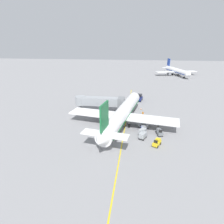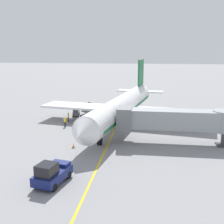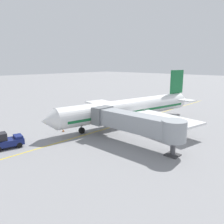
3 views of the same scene
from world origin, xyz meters
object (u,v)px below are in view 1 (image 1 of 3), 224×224
at_px(parked_airliner, 123,113).
at_px(jet_bridge, 100,101).
at_px(baggage_tug_spare, 157,143).
at_px(baggage_tug_lead, 159,132).
at_px(baggage_cart_third_in_train, 143,131).
at_px(ground_crew_marshaller, 158,124).
at_px(baggage_tug_trailing, 143,127).
at_px(baggage_cart_second_in_train, 145,126).
at_px(ground_crew_loader, 143,114).
at_px(distant_taxiing_airliner, 177,71).
at_px(safety_cone_nose_left, 141,109).
at_px(baggage_cart_front, 146,122).
at_px(pushback_tractor, 139,98).
at_px(ground_crew_wing_walker, 156,119).
at_px(baggage_cart_tail_end, 143,135).

distance_m(parked_airliner, jet_bridge, 12.49).
relative_size(jet_bridge, baggage_tug_spare, 5.85).
relative_size(parked_airliner, baggage_tug_lead, 13.90).
distance_m(baggage_cart_third_in_train, ground_crew_marshaller, 6.89).
height_order(baggage_tug_trailing, baggage_tug_spare, same).
height_order(baggage_cart_second_in_train, ground_crew_marshaller, ground_crew_marshaller).
distance_m(baggage_tug_trailing, baggage_cart_third_in_train, 3.38).
height_order(baggage_tug_spare, ground_crew_loader, ground_crew_loader).
bearing_deg(baggage_cart_second_in_train, baggage_tug_trailing, 163.51).
relative_size(ground_crew_loader, distant_taxiing_airliner, 0.05).
height_order(baggage_cart_second_in_train, safety_cone_nose_left, baggage_cart_second_in_train).
bearing_deg(baggage_cart_third_in_train, safety_cone_nose_left, 90.80).
xyz_separation_m(baggage_tug_lead, baggage_tug_spare, (-1.04, -5.43, 0.00)).
xyz_separation_m(jet_bridge, safety_cone_nose_left, (13.58, 3.66, -3.17)).
xyz_separation_m(baggage_tug_spare, ground_crew_marshaller, (1.22, 10.16, 0.24)).
distance_m(baggage_tug_lead, ground_crew_loader, 12.42).
bearing_deg(distant_taxiing_airliner, baggage_cart_second_in_train, -104.66).
height_order(parked_airliner, ground_crew_loader, parked_airliner).
bearing_deg(safety_cone_nose_left, baggage_cart_front, -84.83).
bearing_deg(baggage_cart_third_in_train, ground_crew_loader, 88.90).
bearing_deg(pushback_tractor, baggage_cart_second_in_train, -86.45).
bearing_deg(baggage_cart_second_in_train, baggage_tug_spare, -72.89).
distance_m(pushback_tractor, baggage_cart_front, 23.60).
height_order(pushback_tractor, ground_crew_wing_walker, pushback_tractor).
distance_m(pushback_tractor, ground_crew_marshaller, 24.65).
height_order(jet_bridge, ground_crew_loader, jet_bridge).
distance_m(baggage_tug_lead, baggage_cart_tail_end, 4.92).
distance_m(baggage_tug_lead, safety_cone_nose_left, 18.80).
relative_size(jet_bridge, baggage_tug_lead, 6.06).
xyz_separation_m(pushback_tractor, distant_taxiing_airliner, (25.11, 63.54, 1.93)).
bearing_deg(baggage_cart_front, safety_cone_nose_left, 95.17).
xyz_separation_m(ground_crew_wing_walker, ground_crew_marshaller, (0.41, -3.45, 0.00)).
bearing_deg(baggage_cart_third_in_train, baggage_tug_spare, -57.09).
bearing_deg(distant_taxiing_airliner, baggage_cart_third_in_train, -104.54).
bearing_deg(ground_crew_marshaller, baggage_cart_second_in_train, -150.07).
bearing_deg(pushback_tractor, ground_crew_loader, -85.87).
relative_size(jet_bridge, baggage_cart_front, 5.55).
xyz_separation_m(baggage_tug_lead, distant_taxiing_airliner, (19.97, 92.35, 2.31)).
bearing_deg(ground_crew_wing_walker, baggage_tug_lead, -88.38).
bearing_deg(baggage_tug_trailing, ground_crew_loader, 89.58).
bearing_deg(safety_cone_nose_left, ground_crew_loader, -85.56).
bearing_deg(safety_cone_nose_left, baggage_cart_second_in_train, -86.71).
bearing_deg(baggage_cart_second_in_train, safety_cone_nose_left, 93.29).
xyz_separation_m(parked_airliner, baggage_cart_second_in_train, (6.14, -2.71, -2.24)).
distance_m(baggage_cart_front, baggage_cart_third_in_train, 5.97).
bearing_deg(baggage_tug_lead, pushback_tractor, 100.11).
distance_m(pushback_tractor, baggage_tug_trailing, 26.08).
bearing_deg(baggage_tug_lead, ground_crew_loader, 108.34).
bearing_deg(distant_taxiing_airliner, baggage_cart_tail_end, -104.23).
relative_size(baggage_cart_second_in_train, ground_crew_wing_walker, 1.73).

